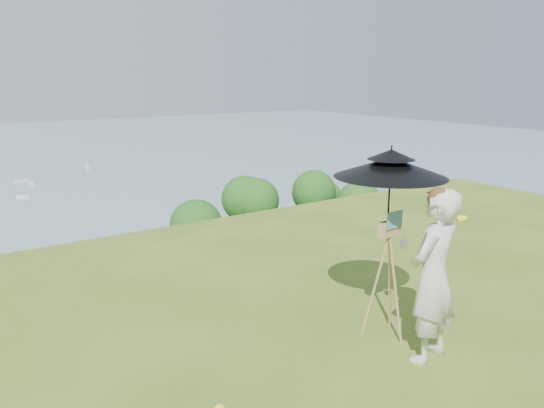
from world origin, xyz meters
TOP-DOWN VIEW (x-y plane):
  - slope_trees at (0.00, 35.00)m, footprint 110.00×50.00m
  - painter at (-1.47, 0.93)m, footprint 0.73×0.57m
  - field_easel at (-1.46, 1.54)m, footprint 0.58×0.58m
  - sun_umbrella at (-1.47, 1.57)m, footprint 1.30×1.30m
  - painter_cap at (-1.47, 0.93)m, footprint 0.28×0.31m

SIDE VIEW (x-z plane):
  - slope_trees at x=0.00m, z-range -18.00..-12.00m
  - field_easel at x=-1.46m, z-range 0.00..1.44m
  - painter at x=-1.47m, z-range 0.00..1.79m
  - sun_umbrella at x=-1.47m, z-range 1.19..2.14m
  - painter_cap at x=-1.47m, z-range 1.69..1.79m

